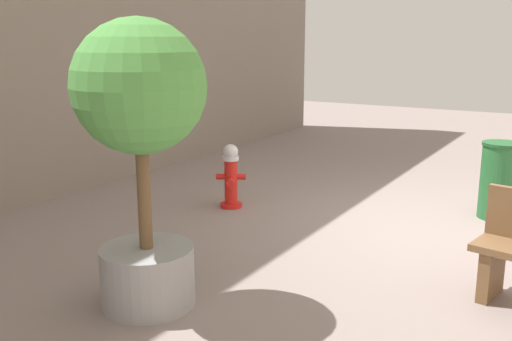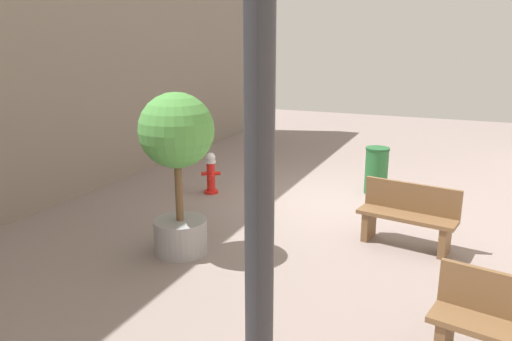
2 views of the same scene
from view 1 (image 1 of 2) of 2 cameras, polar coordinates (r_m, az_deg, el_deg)
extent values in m
plane|color=gray|center=(7.15, 16.10, -5.35)|extent=(23.40, 23.40, 0.00)
cylinder|color=red|center=(7.65, -2.47, -3.43)|extent=(0.29, 0.29, 0.05)
cylinder|color=red|center=(7.57, -2.49, -1.13)|extent=(0.17, 0.17, 0.58)
cylinder|color=silver|center=(7.49, -2.52, 1.25)|extent=(0.21, 0.21, 0.06)
sphere|color=silver|center=(7.48, -2.52, 1.88)|extent=(0.20, 0.20, 0.20)
cylinder|color=red|center=(7.54, -1.51, -0.63)|extent=(0.15, 0.13, 0.08)
cylinder|color=red|center=(7.56, -3.49, -0.61)|extent=(0.15, 0.13, 0.08)
cylinder|color=red|center=(7.42, -2.58, -1.18)|extent=(0.16, 0.17, 0.10)
cube|color=brown|center=(5.41, 22.25, -9.32)|extent=(0.17, 0.41, 0.45)
cylinder|color=gray|center=(4.96, -10.65, -10.23)|extent=(0.78, 0.78, 0.51)
cylinder|color=brown|center=(4.72, -11.03, -1.79)|extent=(0.11, 0.11, 1.00)
sphere|color=#4C9342|center=(4.58, -11.48, 8.16)|extent=(1.06, 1.06, 1.06)
cylinder|color=#266633|center=(7.69, 22.91, -1.07)|extent=(0.45, 0.45, 0.91)
cylinder|color=#1E5128|center=(7.59, 23.23, 2.42)|extent=(0.48, 0.48, 0.04)
camera|label=2|loc=(2.58, -163.95, 6.59)|focal=34.55mm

